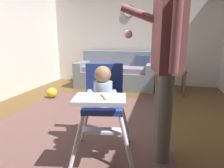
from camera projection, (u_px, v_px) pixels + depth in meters
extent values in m
cube|color=brown|center=(97.00, 132.00, 2.47)|extent=(5.85, 7.18, 0.10)
cube|color=silver|center=(132.00, 33.00, 4.82)|extent=(5.05, 0.06, 2.63)
cube|color=brown|center=(81.00, 125.00, 2.55)|extent=(2.35, 2.73, 0.01)
cube|color=slate|center=(116.00, 79.00, 4.59)|extent=(1.86, 0.84, 0.40)
cube|color=slate|center=(119.00, 60.00, 4.81)|extent=(1.86, 0.22, 0.46)
cube|color=slate|center=(83.00, 66.00, 4.73)|extent=(0.20, 0.84, 0.20)
cube|color=slate|center=(151.00, 68.00, 4.32)|extent=(0.20, 0.84, 0.20)
cube|color=slate|center=(99.00, 68.00, 4.58)|extent=(0.72, 0.60, 0.11)
cube|color=slate|center=(132.00, 70.00, 4.39)|extent=(0.72, 0.60, 0.11)
cube|color=#3D4C75|center=(143.00, 63.00, 4.54)|extent=(0.35, 0.13, 0.34)
cylinder|color=white|center=(76.00, 144.00, 1.62)|extent=(0.14, 0.19, 0.50)
cylinder|color=white|center=(127.00, 146.00, 1.60)|extent=(0.19, 0.14, 0.50)
cylinder|color=white|center=(86.00, 123.00, 2.05)|extent=(0.19, 0.14, 0.50)
cylinder|color=white|center=(126.00, 123.00, 2.03)|extent=(0.14, 0.19, 0.50)
cube|color=navy|center=(103.00, 106.00, 1.77)|extent=(0.43, 0.43, 0.05)
cube|color=navy|center=(105.00, 82.00, 1.87)|extent=(0.37, 0.14, 0.36)
cube|color=white|center=(100.00, 99.00, 1.45)|extent=(0.44, 0.34, 0.03)
cube|color=white|center=(103.00, 131.00, 1.71)|extent=(0.41, 0.18, 0.02)
cylinder|color=silver|center=(103.00, 93.00, 1.72)|extent=(0.20, 0.20, 0.22)
sphere|color=#997051|center=(103.00, 74.00, 1.67)|extent=(0.15, 0.15, 0.15)
cylinder|color=silver|center=(91.00, 93.00, 1.68)|extent=(0.07, 0.15, 0.10)
cylinder|color=silver|center=(114.00, 93.00, 1.67)|extent=(0.07, 0.15, 0.10)
cylinder|color=#C67A23|center=(103.00, 96.00, 1.44)|extent=(0.08, 0.12, 0.01)
cube|color=white|center=(105.00, 98.00, 1.39)|extent=(0.02, 0.03, 0.02)
cylinder|color=#676759|center=(161.00, 114.00, 1.83)|extent=(0.14, 0.14, 0.85)
cylinder|color=#676759|center=(164.00, 119.00, 1.71)|extent=(0.14, 0.14, 0.85)
cube|color=brown|center=(168.00, 35.00, 1.60)|extent=(0.28, 0.43, 0.63)
cylinder|color=brown|center=(146.00, 16.00, 1.74)|extent=(0.48, 0.17, 0.23)
sphere|color=beige|center=(128.00, 34.00, 1.78)|extent=(0.08, 0.08, 0.08)
cylinder|color=brown|center=(176.00, 35.00, 1.37)|extent=(0.07, 0.07, 0.57)
sphere|color=gold|center=(52.00, 93.00, 3.75)|extent=(0.20, 0.20, 0.20)
cube|color=brown|center=(176.00, 71.00, 3.88)|extent=(0.40, 0.40, 0.02)
cylinder|color=brown|center=(167.00, 84.00, 3.82)|extent=(0.04, 0.04, 0.50)
cylinder|color=brown|center=(184.00, 85.00, 3.73)|extent=(0.04, 0.04, 0.50)
cylinder|color=brown|center=(166.00, 81.00, 4.14)|extent=(0.04, 0.04, 0.50)
cylinder|color=brown|center=(183.00, 82.00, 4.05)|extent=(0.04, 0.04, 0.50)
cylinder|color=#284CB7|center=(178.00, 68.00, 3.85)|extent=(0.07, 0.07, 0.10)
cylinder|color=white|center=(129.00, 11.00, 4.67)|extent=(0.27, 0.03, 0.27)
cylinder|color=black|center=(129.00, 11.00, 4.69)|extent=(0.29, 0.02, 0.29)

